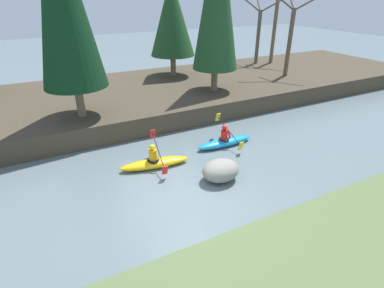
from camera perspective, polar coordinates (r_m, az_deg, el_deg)
The scene contains 9 objects.
ground_plane at distance 10.02m, azimuth -0.99°, elevation -10.99°, with size 90.00×90.00×0.00m, color slate.
riverbank_far at distance 18.21m, azimuth -14.86°, elevation 7.98°, with size 44.00×9.23×1.01m.
conifer_tree_centre at distance 20.70m, azimuth -3.86°, elevation 23.01°, with size 2.91×2.91×6.14m.
bare_tree_mid_upstream at distance 21.73m, azimuth 18.21°, elevation 19.21°, with size 3.15×3.11×5.67m.
bare_tree_mid_downstream at distance 25.29m, azimuth 12.55°, elevation 20.33°, with size 2.92×2.88×5.24m.
bare_tree_downstream at distance 25.71m, azimuth 15.53°, elevation 21.62°, with size 3.67×3.62×6.66m.
kayaker_lead at distance 13.44m, azimuth 6.36°, elevation 0.56°, with size 2.77×2.06×1.20m.
kayaker_middle at distance 11.82m, azimuth -7.03°, elevation -3.44°, with size 2.80×2.07×1.20m.
boulder_midstream at distance 10.92m, azimuth 5.47°, elevation -5.05°, with size 1.40×1.09×0.79m.
Camera 1 is at (-3.42, -7.12, 6.18)m, focal length 28.00 mm.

